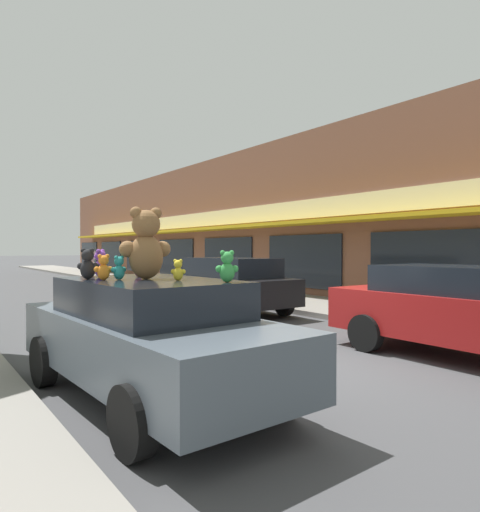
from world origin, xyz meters
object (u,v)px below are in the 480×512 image
at_px(plush_art_car, 148,335).
at_px(teddy_bear_black, 88,264).
at_px(teddy_bear_giant, 146,244).
at_px(teddy_bear_orange, 104,268).
at_px(teddy_bear_cream, 91,264).
at_px(teddy_bear_pink, 138,269).
at_px(teddy_bear_teal, 119,268).
at_px(parked_car_far_left, 470,309).
at_px(teddy_bear_green, 227,267).
at_px(teddy_bear_purple, 100,264).
at_px(parked_car_far_center, 231,283).
at_px(teddy_bear_yellow, 178,270).

height_order(plush_art_car, teddy_bear_black, teddy_bear_black).
xyz_separation_m(teddy_bear_giant, teddy_bear_orange, (-0.50, 0.11, -0.28)).
xyz_separation_m(teddy_bear_cream, teddy_bear_pink, (0.49, -0.46, -0.06)).
height_order(teddy_bear_orange, teddy_bear_teal, teddy_bear_orange).
xyz_separation_m(teddy_bear_pink, parked_car_far_left, (5.07, -1.83, -0.74)).
height_order(teddy_bear_orange, teddy_bear_pink, teddy_bear_orange).
bearing_deg(teddy_bear_green, teddy_bear_purple, -36.41).
xyz_separation_m(teddy_bear_black, teddy_bear_cream, (0.20, 0.51, -0.01)).
relative_size(teddy_bear_green, teddy_bear_orange, 1.15).
bearing_deg(teddy_bear_pink, teddy_bear_teal, 33.26).
distance_m(teddy_bear_black, parked_car_far_center, 7.79).
relative_size(teddy_bear_purple, teddy_bear_pink, 1.67).
height_order(plush_art_car, teddy_bear_purple, teddy_bear_purple).
xyz_separation_m(teddy_bear_cream, parked_car_far_left, (5.56, -2.30, -0.80)).
bearing_deg(teddy_bear_cream, teddy_bear_pink, -157.13).
height_order(teddy_bear_green, parked_car_far_left, teddy_bear_green).
relative_size(teddy_bear_green, teddy_bear_cream, 1.01).
bearing_deg(teddy_bear_teal, parked_car_far_left, 149.61).
distance_m(teddy_bear_yellow, teddy_bear_pink, 0.92).
xyz_separation_m(teddy_bear_green, teddy_bear_orange, (-1.00, 1.17, -0.02)).
height_order(plush_art_car, teddy_bear_green, teddy_bear_green).
bearing_deg(parked_car_far_center, teddy_bear_black, -137.93).
height_order(teddy_bear_purple, teddy_bear_teal, teddy_bear_purple).
relative_size(plush_art_car, teddy_bear_giant, 5.05).
xyz_separation_m(teddy_bear_black, teddy_bear_pink, (0.69, 0.05, -0.08)).
height_order(teddy_bear_black, teddy_bear_teal, teddy_bear_black).
relative_size(teddy_bear_teal, parked_car_far_center, 0.07).
distance_m(teddy_bear_giant, teddy_bear_yellow, 0.61).
height_order(teddy_bear_cream, parked_car_far_center, teddy_bear_cream).
bearing_deg(parked_car_far_center, parked_car_far_left, -90.00).
xyz_separation_m(plush_art_car, teddy_bear_orange, (-0.49, 0.19, 0.84)).
distance_m(teddy_bear_black, teddy_bear_cream, 0.55).
xyz_separation_m(teddy_bear_giant, parked_car_far_left, (5.15, -1.40, -1.06)).
xyz_separation_m(teddy_bear_black, teddy_bear_green, (1.11, -1.44, -0.01)).
xyz_separation_m(teddy_bear_cream, teddy_bear_teal, (0.08, -0.83, -0.03)).
bearing_deg(teddy_bear_orange, plush_art_car, 166.52).
height_order(teddy_bear_cream, teddy_bear_yellow, teddy_bear_cream).
xyz_separation_m(teddy_bear_black, parked_car_far_center, (5.75, 5.19, -0.80)).
bearing_deg(teddy_bear_giant, teddy_bear_black, -24.02).
height_order(teddy_bear_black, parked_car_far_center, teddy_bear_black).
distance_m(teddy_bear_purple, teddy_bear_cream, 0.24).
height_order(teddy_bear_black, teddy_bear_cream, teddy_bear_black).
relative_size(teddy_bear_giant, teddy_bear_pink, 4.00).
bearing_deg(parked_car_far_left, teddy_bear_orange, 164.96).
bearing_deg(teddy_bear_teal, teddy_bear_purple, -102.77).
bearing_deg(parked_car_far_left, teddy_bear_teal, 165.00).
bearing_deg(teddy_bear_giant, plush_art_car, 92.80).
relative_size(teddy_bear_orange, parked_car_far_center, 0.07).
bearing_deg(teddy_bear_teal, teddy_bear_yellow, 117.94).
bearing_deg(teddy_bear_orange, teddy_bear_green, 137.89).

